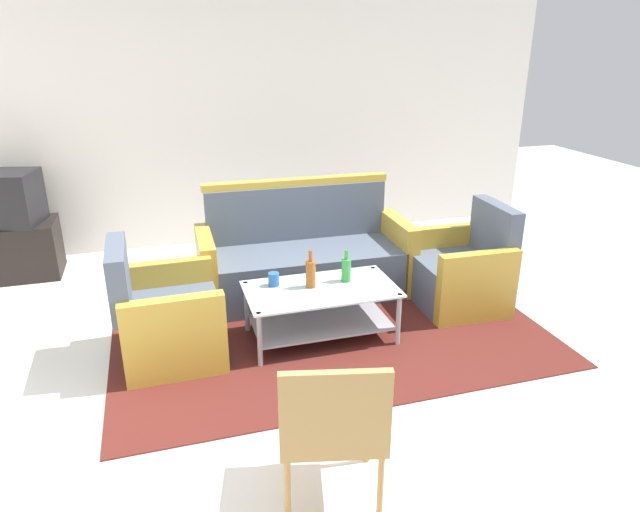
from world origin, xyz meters
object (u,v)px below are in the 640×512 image
bottle_green (346,269)px  television (3,198)px  couch (305,260)px  armchair_right (461,273)px  bottle_brown (311,273)px  cup (274,279)px  wicker_chair (333,422)px  tv_stand (13,250)px  armchair_left (167,319)px  coffee_table (321,305)px

bottle_green → television: television is taller
couch → armchair_right: bearing=154.6°
armchair_right → bottle_brown: bearing=99.5°
cup → couch: bearing=58.3°
bottle_brown → wicker_chair: size_ratio=0.34×
cup → tv_stand: (-2.10, 1.81, -0.20)m
armchair_left → armchair_right: 2.39m
television → tv_stand: bearing=90.0°
armchair_left → cup: size_ratio=8.50×
tv_stand → wicker_chair: 4.07m
bottle_brown → bottle_green: 0.28m
coffee_table → bottle_brown: bottle_brown is taller
bottle_brown → wicker_chair: bearing=-102.3°
bottle_brown → armchair_right: bearing=7.6°
couch → tv_stand: bearing=-23.4°
couch → television: bearing=-23.5°
bottle_brown → bottle_green: (0.28, 0.03, -0.01)m
coffee_table → tv_stand: tv_stand is taller
bottle_green → wicker_chair: wicker_chair is taller
couch → armchair_left: couch is taller
bottle_green → armchair_left: bearing=-179.7°
armchair_left → bottle_brown: armchair_left is taller
armchair_left → coffee_table: (1.10, -0.07, -0.02)m
couch → bottle_brown: couch is taller
couch → armchair_right: (1.19, -0.59, -0.03)m
armchair_right → bottle_green: armchair_right is taller
couch → wicker_chair: 2.46m
couch → wicker_chair: size_ratio=2.16×
couch → cup: size_ratio=18.12×
tv_stand → coffee_table: bearing=-39.0°
cup → coffee_table: bearing=-24.3°
television → armchair_left: bearing=137.5°
tv_stand → television: (0.00, 0.00, 0.50)m
bottle_brown → tv_stand: size_ratio=0.36×
armchair_left → cup: (0.78, 0.08, 0.17)m
cup → television: bearing=139.1°
wicker_chair → couch: bearing=91.1°
armchair_left → bottle_green: bearing=89.3°
armchair_left → television: television is taller
armchair_left → bottle_brown: 1.06m
cup → wicker_chair: wicker_chair is taller
bottle_brown → tv_stand: bearing=140.9°
couch → armchair_right: couch is taller
armchair_left → tv_stand: 2.30m
cup → television: 2.79m
couch → bottle_brown: bearing=79.3°
armchair_right → coffee_table: 1.31m
armchair_right → tv_stand: bearing=66.8°
armchair_left → bottle_brown: bearing=87.8°
bottle_brown → wicker_chair: (-0.36, -1.63, -0.02)m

